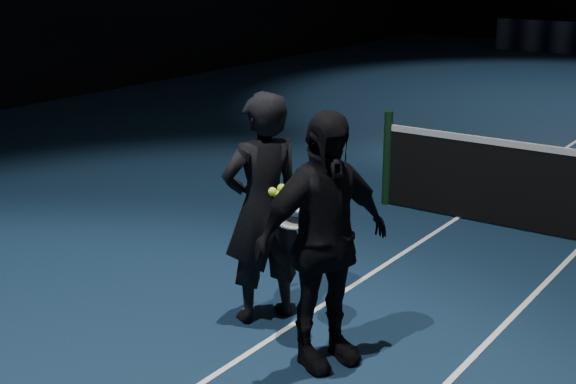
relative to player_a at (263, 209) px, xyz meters
name	(u,v)px	position (x,y,z in m)	size (l,w,h in m)	color
net_post_left	(387,158)	(-0.63, 3.24, -0.37)	(0.10, 0.10, 1.10)	black
player_a	(263,209)	(0.00, 0.00, 0.00)	(0.67, 0.44, 1.84)	black
player_b	(323,241)	(0.78, -0.34, 0.00)	(1.08, 0.45, 1.84)	black
racket_lower	(293,223)	(0.41, -0.18, 0.01)	(0.68, 0.22, 0.03)	black
racket_upper	(294,205)	(0.38, -0.13, 0.13)	(0.68, 0.22, 0.03)	black
tennis_balls	(280,194)	(0.24, -0.10, 0.19)	(0.12, 0.10, 0.12)	#E3F032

